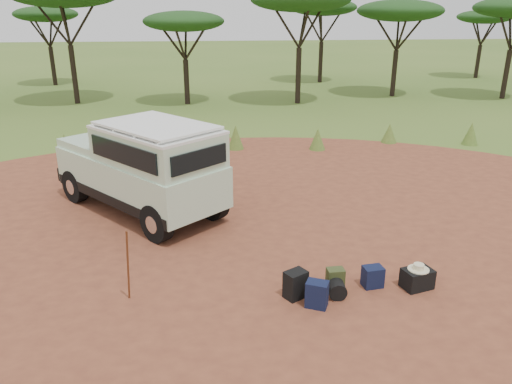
{
  "coord_description": "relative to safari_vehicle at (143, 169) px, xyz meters",
  "views": [
    {
      "loc": [
        -1.14,
        -9.16,
        5.02
      ],
      "look_at": [
        -0.01,
        1.5,
        1.0
      ],
      "focal_mm": 35.0,
      "sensor_mm": 36.0,
      "label": 1
    }
  ],
  "objects": [
    {
      "name": "duffel_navy",
      "position": [
        4.65,
        -4.21,
        -0.96
      ],
      "size": [
        0.4,
        0.32,
        0.41
      ],
      "primitive_type": "cube",
      "rotation": [
        0.0,
        0.0,
        0.13
      ],
      "color": "#131D3B",
      "rests_on": "ground"
    },
    {
      "name": "stuff_sack",
      "position": [
        3.88,
        -4.5,
        -1.0
      ],
      "size": [
        0.35,
        0.35,
        0.33
      ],
      "primitive_type": "cylinder",
      "rotation": [
        1.57,
        0.0,
        -0.05
      ],
      "color": "black",
      "rests_on": "ground"
    },
    {
      "name": "backpack_black",
      "position": [
        3.13,
        -4.43,
        -0.9
      ],
      "size": [
        0.48,
        0.44,
        0.53
      ],
      "primitive_type": "cube",
      "rotation": [
        0.0,
        0.0,
        0.53
      ],
      "color": "black",
      "rests_on": "ground"
    },
    {
      "name": "grass_fringe",
      "position": [
        2.84,
        5.64,
        -0.76
      ],
      "size": [
        36.6,
        1.6,
        0.9
      ],
      "color": "#4C6F27",
      "rests_on": "ground"
    },
    {
      "name": "backpack_navy",
      "position": [
        3.45,
        -4.77,
        -0.92
      ],
      "size": [
        0.46,
        0.4,
        0.49
      ],
      "primitive_type": "cube",
      "rotation": [
        0.0,
        0.0,
        -0.43
      ],
      "color": "#131D3B",
      "rests_on": "ground"
    },
    {
      "name": "backpack_olive",
      "position": [
        3.91,
        -4.26,
        -0.95
      ],
      "size": [
        0.33,
        0.24,
        0.44
      ],
      "primitive_type": "cube",
      "rotation": [
        0.0,
        0.0,
        0.05
      ],
      "color": "#414821",
      "rests_on": "ground"
    },
    {
      "name": "ground",
      "position": [
        2.72,
        -3.03,
        -1.17
      ],
      "size": [
        140.0,
        140.0,
        0.0
      ],
      "primitive_type": "plane",
      "color": "#4C6F27",
      "rests_on": "ground"
    },
    {
      "name": "acacia_treeline",
      "position": [
        3.48,
        16.77,
        3.7
      ],
      "size": [
        46.7,
        13.2,
        6.26
      ],
      "color": "black",
      "rests_on": "ground"
    },
    {
      "name": "hard_case",
      "position": [
        5.47,
        -4.35,
        -0.97
      ],
      "size": [
        0.63,
        0.52,
        0.39
      ],
      "primitive_type": "cube",
      "rotation": [
        0.0,
        0.0,
        0.27
      ],
      "color": "black",
      "rests_on": "ground"
    },
    {
      "name": "safari_vehicle",
      "position": [
        0.0,
        0.0,
        0.0
      ],
      "size": [
        4.72,
        4.98,
        2.42
      ],
      "rotation": [
        0.0,
        0.0,
        -0.85
      ],
      "color": "#BCDCBB",
      "rests_on": "ground"
    },
    {
      "name": "dirt_clearing",
      "position": [
        2.72,
        -3.03,
        -1.16
      ],
      "size": [
        23.0,
        23.0,
        0.01
      ],
      "primitive_type": "cylinder",
      "color": "brown",
      "rests_on": "ground"
    },
    {
      "name": "safari_hat",
      "position": [
        5.47,
        -4.35,
        -0.74
      ],
      "size": [
        0.4,
        0.4,
        0.12
      ],
      "color": "beige",
      "rests_on": "hard_case"
    },
    {
      "name": "walking_staff",
      "position": [
        0.16,
        -4.27,
        -0.43
      ],
      "size": [
        0.16,
        0.31,
        1.47
      ],
      "primitive_type": "cylinder",
      "rotation": [
        0.2,
        0.0,
        0.4
      ],
      "color": "brown",
      "rests_on": "ground"
    }
  ]
}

